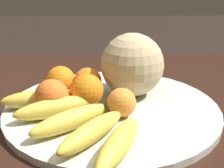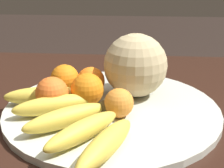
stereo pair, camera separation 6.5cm
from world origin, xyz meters
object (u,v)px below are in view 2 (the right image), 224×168
(fruit_bowl, at_px, (112,109))
(orange_mid_center, at_px, (52,93))
(kitchen_table, at_px, (99,156))
(orange_front_left, at_px, (65,79))
(melon, at_px, (135,65))
(orange_back_right, at_px, (87,89))
(produce_tag, at_px, (65,101))
(banana_bunch, at_px, (69,116))
(orange_front_right, at_px, (119,102))
(orange_back_left, at_px, (91,81))

(fruit_bowl, relative_size, orange_mid_center, 6.67)
(kitchen_table, relative_size, orange_front_left, 24.90)
(orange_mid_center, bearing_deg, kitchen_table, 164.57)
(melon, distance_m, orange_back_right, 0.12)
(orange_back_right, xyz_separation_m, produce_tag, (0.05, -0.01, -0.03))
(melon, height_order, orange_front_left, melon)
(melon, relative_size, banana_bunch, 0.47)
(orange_mid_center, bearing_deg, orange_back_right, -161.64)
(melon, bearing_deg, produce_tag, 18.01)
(fruit_bowl, bearing_deg, produce_tag, -7.91)
(kitchen_table, relative_size, produce_tag, 16.90)
(orange_front_right, bearing_deg, melon, -105.37)
(fruit_bowl, bearing_deg, orange_front_right, 110.82)
(banana_bunch, relative_size, orange_back_right, 4.32)
(banana_bunch, height_order, orange_back_left, orange_back_left)
(fruit_bowl, xyz_separation_m, produce_tag, (0.10, -0.01, 0.01))
(melon, height_order, banana_bunch, melon)
(orange_back_right, bearing_deg, banana_bunch, 77.70)
(orange_front_left, xyz_separation_m, orange_back_right, (-0.06, 0.07, 0.00))
(melon, xyz_separation_m, orange_front_right, (0.03, 0.11, -0.04))
(orange_front_right, height_order, orange_back_left, orange_back_left)
(fruit_bowl, distance_m, melon, 0.11)
(kitchen_table, height_order, orange_back_right, orange_back_right)
(orange_back_left, relative_size, produce_tag, 0.65)
(melon, distance_m, orange_mid_center, 0.19)
(melon, distance_m, orange_front_left, 0.17)
(fruit_bowl, bearing_deg, kitchen_table, 62.91)
(melon, relative_size, produce_tag, 1.45)
(produce_tag, bearing_deg, orange_back_right, -150.23)
(orange_mid_center, distance_m, orange_back_left, 0.11)
(fruit_bowl, height_order, orange_back_left, orange_back_left)
(fruit_bowl, bearing_deg, orange_mid_center, 9.43)
(orange_mid_center, distance_m, produce_tag, 0.05)
(produce_tag, bearing_deg, melon, -119.65)
(produce_tag, bearing_deg, banana_bunch, 148.39)
(orange_back_right, height_order, produce_tag, orange_back_right)
(produce_tag, bearing_deg, orange_front_right, -163.89)
(produce_tag, bearing_deg, kitchen_table, -175.39)
(fruit_bowl, bearing_deg, melon, -126.57)
(fruit_bowl, xyz_separation_m, melon, (-0.05, -0.06, 0.08))
(kitchen_table, distance_m, orange_back_left, 0.17)
(melon, relative_size, orange_front_right, 2.45)
(fruit_bowl, bearing_deg, orange_back_right, -3.19)
(kitchen_table, xyz_separation_m, banana_bunch, (0.05, 0.05, 0.11))
(orange_front_right, bearing_deg, orange_mid_center, -10.18)
(orange_front_left, relative_size, produce_tag, 0.68)
(banana_bunch, distance_m, orange_mid_center, 0.09)
(kitchen_table, bearing_deg, orange_mid_center, -15.43)
(banana_bunch, xyz_separation_m, orange_back_right, (-0.02, -0.10, 0.02))
(orange_front_left, relative_size, orange_back_right, 0.95)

